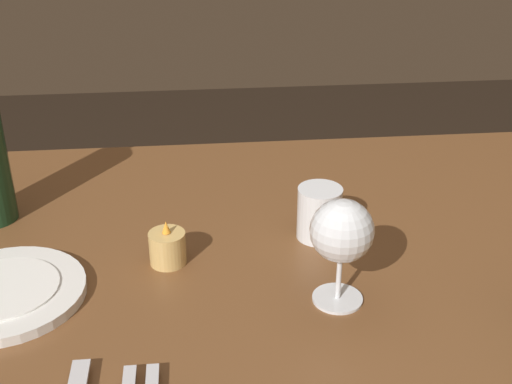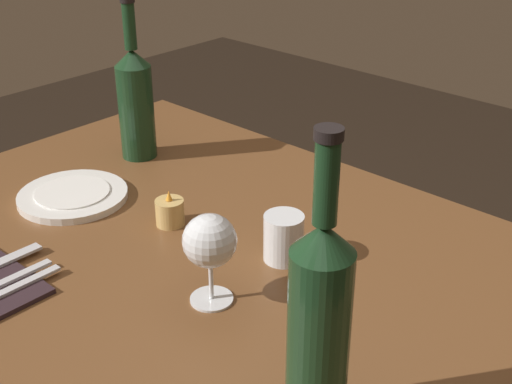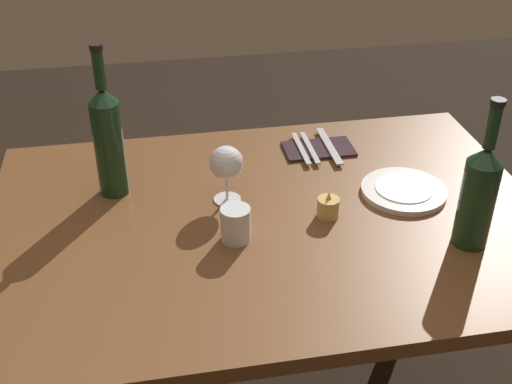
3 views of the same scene
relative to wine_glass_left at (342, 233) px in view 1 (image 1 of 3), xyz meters
The scene contains 5 objects.
dining_table 0.23m from the wine_glass_left, 44.10° to the right, with size 1.30×0.90×0.74m.
wine_glass_left is the anchor object (origin of this frame).
water_tumbler 0.17m from the wine_glass_left, 91.49° to the right, with size 0.07×0.07×0.08m.
votive_candle 0.26m from the wine_glass_left, 26.72° to the right, with size 0.05×0.05×0.07m.
dinner_plate 0.44m from the wine_glass_left, ahead, with size 0.21×0.21×0.02m.
Camera 1 is at (0.09, 0.78, 1.27)m, focal length 47.13 mm.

